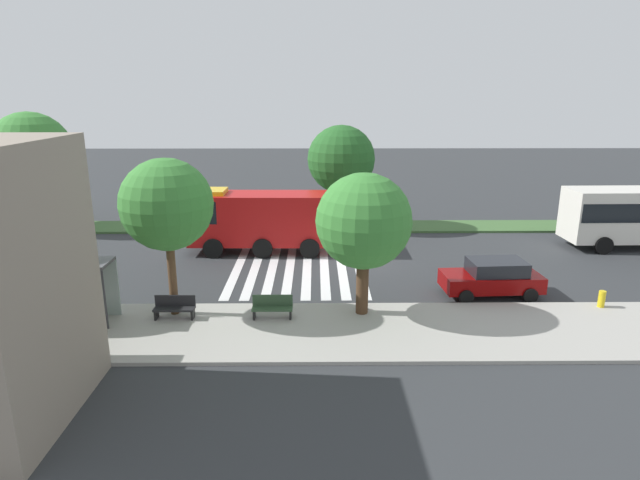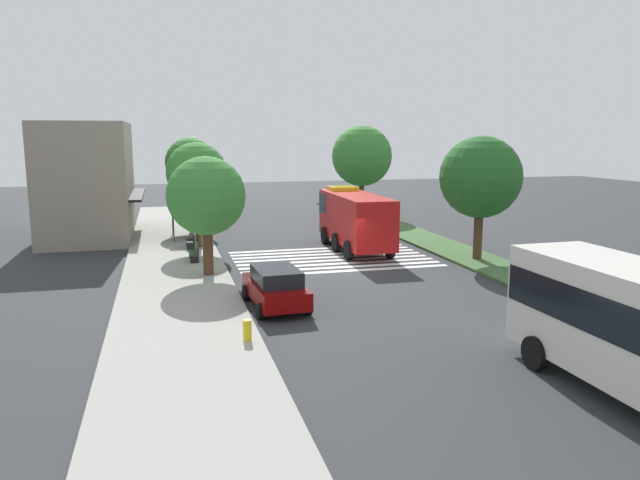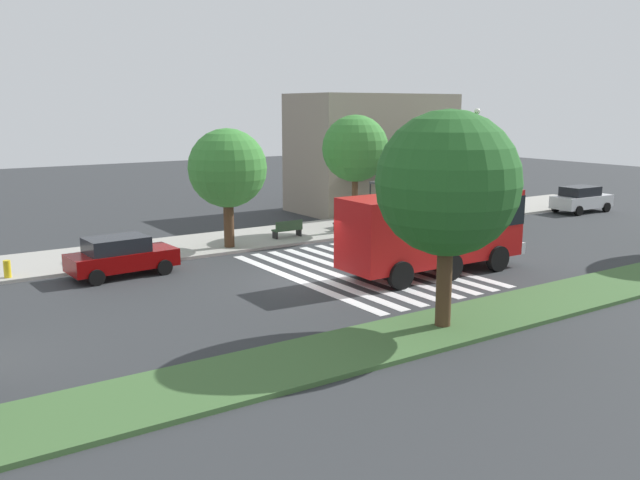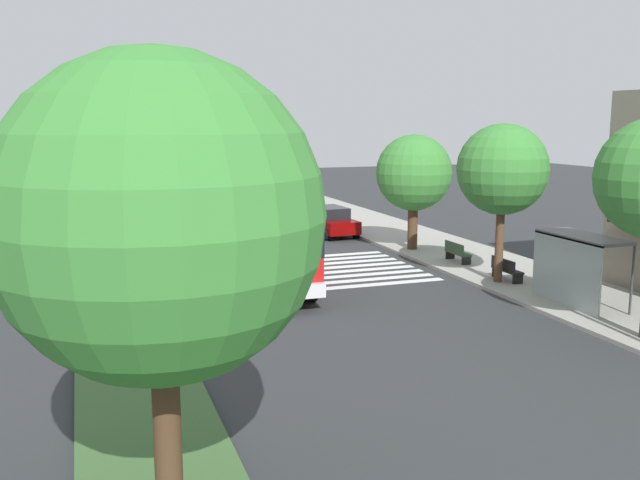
{
  "view_description": "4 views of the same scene",
  "coord_description": "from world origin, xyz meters",
  "px_view_note": "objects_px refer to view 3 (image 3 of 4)",
  "views": [
    {
      "loc": [
        2.03,
        26.89,
        8.78
      ],
      "look_at": [
        1.79,
        0.02,
        1.25
      ],
      "focal_mm": 29.59,
      "sensor_mm": 36.0,
      "label": 1
    },
    {
      "loc": [
        -28.98,
        9.03,
        6.81
      ],
      "look_at": [
        2.38,
        0.85,
        1.2
      ],
      "focal_mm": 33.97,
      "sensor_mm": 36.0,
      "label": 2
    },
    {
      "loc": [
        -14.12,
        -22.21,
        6.88
      ],
      "look_at": [
        1.45,
        1.04,
        1.32
      ],
      "focal_mm": 37.97,
      "sensor_mm": 36.0,
      "label": 3
    },
    {
      "loc": [
        30.99,
        -8.64,
        6.55
      ],
      "look_at": [
        2.55,
        1.28,
        1.31
      ],
      "focal_mm": 38.88,
      "sensor_mm": 36.0,
      "label": 4
    }
  ],
  "objects_px": {
    "bus_stop_shelter": "(404,194)",
    "fire_truck": "(438,227)",
    "parked_car_west": "(121,256)",
    "sidewalk_tree_center": "(459,140)",
    "fire_hydrant": "(7,269)",
    "median_tree_far_west": "(448,184)",
    "parked_car_mid": "(581,199)",
    "sidewalk_tree_far_west": "(227,169)",
    "bench_near_shelter": "(348,222)",
    "sidewalk_tree_west": "(355,149)",
    "street_lamp": "(475,154)",
    "bench_west_of_shelter": "(288,229)"
  },
  "relations": [
    {
      "from": "bus_stop_shelter",
      "to": "fire_truck",
      "type": "bearing_deg",
      "value": -123.54
    },
    {
      "from": "bus_stop_shelter",
      "to": "parked_car_west",
      "type": "bearing_deg",
      "value": -171.36
    },
    {
      "from": "sidewalk_tree_center",
      "to": "fire_hydrant",
      "type": "xyz_separation_m",
      "value": [
        -25.36,
        -0.5,
        -4.39
      ]
    },
    {
      "from": "median_tree_far_west",
      "to": "parked_car_mid",
      "type": "bearing_deg",
      "value": 26.95
    },
    {
      "from": "sidewalk_tree_far_west",
      "to": "sidewalk_tree_center",
      "type": "xyz_separation_m",
      "value": [
        15.3,
        0.0,
        0.93
      ]
    },
    {
      "from": "parked_car_mid",
      "to": "bus_stop_shelter",
      "type": "bearing_deg",
      "value": 169.91
    },
    {
      "from": "bench_near_shelter",
      "to": "sidewalk_tree_west",
      "type": "distance_m",
      "value": 4.06
    },
    {
      "from": "parked_car_west",
      "to": "sidewalk_tree_west",
      "type": "xyz_separation_m",
      "value": [
        13.6,
        2.2,
        3.77
      ]
    },
    {
      "from": "parked_car_west",
      "to": "street_lamp",
      "type": "xyz_separation_m",
      "value": [
        22.34,
        1.8,
        3.16
      ]
    },
    {
      "from": "fire_truck",
      "to": "sidewalk_tree_center",
      "type": "height_order",
      "value": "sidewalk_tree_center"
    },
    {
      "from": "fire_truck",
      "to": "sidewalk_tree_far_west",
      "type": "height_order",
      "value": "sidewalk_tree_far_west"
    },
    {
      "from": "parked_car_west",
      "to": "median_tree_far_west",
      "type": "distance_m",
      "value": 14.31
    },
    {
      "from": "fire_truck",
      "to": "street_lamp",
      "type": "relative_size",
      "value": 1.28
    },
    {
      "from": "street_lamp",
      "to": "sidewalk_tree_far_west",
      "type": "bearing_deg",
      "value": 178.6
    },
    {
      "from": "bench_west_of_shelter",
      "to": "bench_near_shelter",
      "type": "bearing_deg",
      "value": 0.0
    },
    {
      "from": "parked_car_west",
      "to": "street_lamp",
      "type": "distance_m",
      "value": 22.64
    },
    {
      "from": "bench_near_shelter",
      "to": "parked_car_mid",
      "type": "bearing_deg",
      "value": -8.86
    },
    {
      "from": "bench_near_shelter",
      "to": "sidewalk_tree_center",
      "type": "xyz_separation_m",
      "value": [
        7.83,
        -0.45,
        4.29
      ]
    },
    {
      "from": "sidewalk_tree_west",
      "to": "street_lamp",
      "type": "bearing_deg",
      "value": -2.62
    },
    {
      "from": "fire_truck",
      "to": "parked_car_west",
      "type": "bearing_deg",
      "value": 149.36
    },
    {
      "from": "parked_car_mid",
      "to": "bench_west_of_shelter",
      "type": "relative_size",
      "value": 2.72
    },
    {
      "from": "fire_truck",
      "to": "street_lamp",
      "type": "height_order",
      "value": "street_lamp"
    },
    {
      "from": "bus_stop_shelter",
      "to": "median_tree_far_west",
      "type": "relative_size",
      "value": 0.53
    },
    {
      "from": "fire_truck",
      "to": "street_lamp",
      "type": "xyz_separation_m",
      "value": [
        11.17,
        8.65,
        2.04
      ]
    },
    {
      "from": "bus_stop_shelter",
      "to": "sidewalk_tree_center",
      "type": "bearing_deg",
      "value": -6.72
    },
    {
      "from": "sidewalk_tree_west",
      "to": "sidewalk_tree_center",
      "type": "relative_size",
      "value": 0.96
    },
    {
      "from": "sidewalk_tree_west",
      "to": "fire_hydrant",
      "type": "xyz_separation_m",
      "value": [
        -17.65,
        -0.5,
        -4.13
      ]
    },
    {
      "from": "bench_west_of_shelter",
      "to": "sidewalk_tree_west",
      "type": "bearing_deg",
      "value": -6.49
    },
    {
      "from": "street_lamp",
      "to": "median_tree_far_west",
      "type": "distance_m",
      "value": 21.48
    },
    {
      "from": "parked_car_west",
      "to": "bench_west_of_shelter",
      "type": "bearing_deg",
      "value": 12.19
    },
    {
      "from": "bus_stop_shelter",
      "to": "parked_car_mid",
      "type": "bearing_deg",
      "value": -11.5
    },
    {
      "from": "parked_car_mid",
      "to": "bus_stop_shelter",
      "type": "xyz_separation_m",
      "value": [
        -13.03,
        2.65,
        1.01
      ]
    },
    {
      "from": "sidewalk_tree_far_west",
      "to": "median_tree_far_west",
      "type": "height_order",
      "value": "median_tree_far_west"
    },
    {
      "from": "fire_truck",
      "to": "median_tree_far_west",
      "type": "relative_size",
      "value": 1.27
    },
    {
      "from": "fire_hydrant",
      "to": "sidewalk_tree_center",
      "type": "bearing_deg",
      "value": 1.13
    },
    {
      "from": "fire_truck",
      "to": "fire_hydrant",
      "type": "distance_m",
      "value": 17.52
    },
    {
      "from": "parked_car_west",
      "to": "sidewalk_tree_far_west",
      "type": "height_order",
      "value": "sidewalk_tree_far_west"
    },
    {
      "from": "fire_hydrant",
      "to": "street_lamp",
      "type": "bearing_deg",
      "value": 0.22
    },
    {
      "from": "sidewalk_tree_far_west",
      "to": "parked_car_west",
      "type": "bearing_deg",
      "value": -159.86
    },
    {
      "from": "fire_truck",
      "to": "median_tree_far_west",
      "type": "bearing_deg",
      "value": -131.29
    },
    {
      "from": "fire_truck",
      "to": "bench_west_of_shelter",
      "type": "relative_size",
      "value": 5.29
    },
    {
      "from": "bus_stop_shelter",
      "to": "sidewalk_tree_far_west",
      "type": "distance_m",
      "value": 11.66
    },
    {
      "from": "parked_car_mid",
      "to": "sidewalk_tree_center",
      "type": "bearing_deg",
      "value": 167.96
    },
    {
      "from": "median_tree_far_west",
      "to": "fire_hydrant",
      "type": "xyz_separation_m",
      "value": [
        -10.24,
        14.06,
        -4.09
      ]
    },
    {
      "from": "sidewalk_tree_center",
      "to": "sidewalk_tree_far_west",
      "type": "bearing_deg",
      "value": 180.0
    },
    {
      "from": "fire_truck",
      "to": "bench_near_shelter",
      "type": "height_order",
      "value": "fire_truck"
    },
    {
      "from": "fire_truck",
      "to": "sidewalk_tree_center",
      "type": "bearing_deg",
      "value": 42.63
    },
    {
      "from": "parked_car_mid",
      "to": "street_lamp",
      "type": "height_order",
      "value": "street_lamp"
    },
    {
      "from": "fire_truck",
      "to": "parked_car_mid",
      "type": "distance_m",
      "value": 20.54
    },
    {
      "from": "street_lamp",
      "to": "sidewalk_tree_center",
      "type": "height_order",
      "value": "street_lamp"
    }
  ]
}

